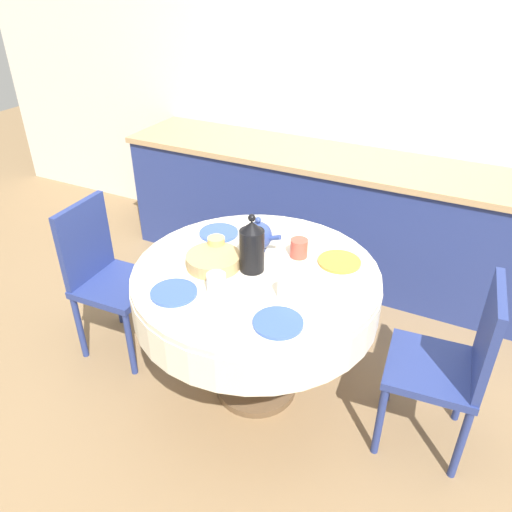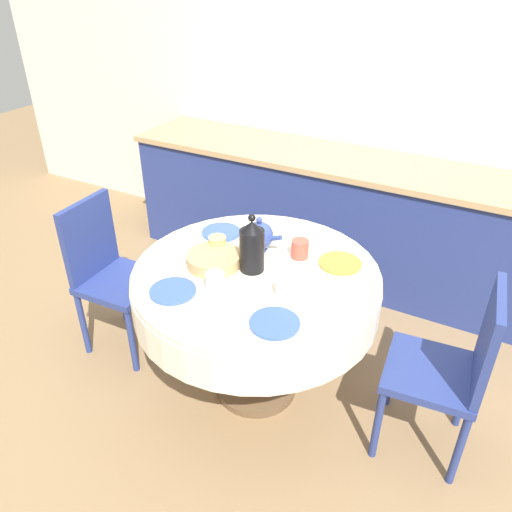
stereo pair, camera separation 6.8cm
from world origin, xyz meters
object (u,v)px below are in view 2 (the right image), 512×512
object	(u,v)px
chair_right	(109,269)
chair_left	(452,366)
coffee_carafe	(252,246)
teapot	(260,236)

from	to	relation	value
chair_right	chair_left	bearing A→B (deg)	91.27
coffee_carafe	teapot	bearing A→B (deg)	107.24
chair_right	coffee_carafe	distance (m)	0.99
coffee_carafe	teapot	world-z (taller)	coffee_carafe
chair_left	coffee_carafe	world-z (taller)	coffee_carafe
chair_right	teapot	xyz separation A→B (m)	(0.86, 0.22, 0.34)
chair_right	teapot	distance (m)	0.95
coffee_carafe	teapot	xyz separation A→B (m)	(-0.05, 0.17, -0.04)
chair_left	coffee_carafe	xyz separation A→B (m)	(-0.95, -0.09, 0.38)
chair_left	chair_right	bearing A→B (deg)	88.73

